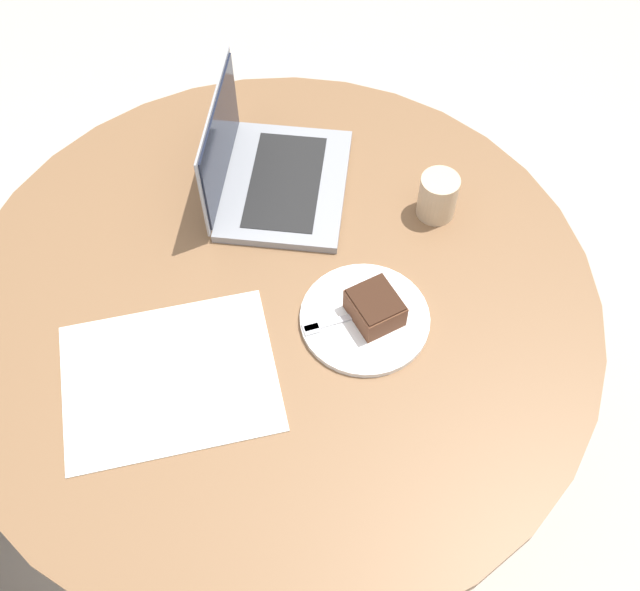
% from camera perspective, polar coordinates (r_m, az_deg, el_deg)
% --- Properties ---
extents(ground_plane, '(12.00, 12.00, 0.00)m').
position_cam_1_polar(ground_plane, '(2.08, -2.28, -11.78)').
color(ground_plane, '#B7AD9E').
extents(dining_table, '(1.20, 1.20, 0.77)m').
position_cam_1_polar(dining_table, '(1.53, -3.04, -3.41)').
color(dining_table, brown).
rests_on(dining_table, ground_plane).
extents(paper_document, '(0.43, 0.37, 0.00)m').
position_cam_1_polar(paper_document, '(1.32, -11.40, -6.13)').
color(paper_document, white).
rests_on(paper_document, dining_table).
extents(plate, '(0.24, 0.24, 0.01)m').
position_cam_1_polar(plate, '(1.35, 3.43, -1.76)').
color(plate, white).
rests_on(plate, dining_table).
extents(cake_slice, '(0.11, 0.12, 0.06)m').
position_cam_1_polar(cake_slice, '(1.33, 4.21, -0.90)').
color(cake_slice, brown).
rests_on(cake_slice, plate).
extents(fork, '(0.17, 0.08, 0.00)m').
position_cam_1_polar(fork, '(1.34, 1.49, -1.89)').
color(fork, silver).
rests_on(fork, plate).
extents(coffee_glass, '(0.08, 0.08, 0.09)m').
position_cam_1_polar(coffee_glass, '(1.49, 8.96, 7.47)').
color(coffee_glass, '#C6AD89').
rests_on(coffee_glass, dining_table).
extents(laptop, '(0.28, 0.33, 0.22)m').
position_cam_1_polar(laptop, '(1.53, -3.76, 9.21)').
color(laptop, gray).
rests_on(laptop, dining_table).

